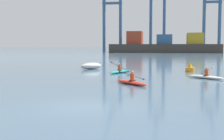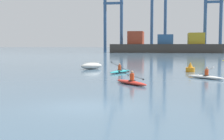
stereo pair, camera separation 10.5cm
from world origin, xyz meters
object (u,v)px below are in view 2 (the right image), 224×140
Objects in this scene: gantry_crane_west_mid at (159,7)px; gantry_crane_east_mid at (213,11)px; gantry_crane_west at (113,10)px; channel_buoy at (190,68)px; kayak_red at (131,82)px; capsized_dinghy at (91,66)px; container_barge at (165,46)px; kayak_white at (206,76)px; kayak_teal at (120,71)px.

gantry_crane_west_mid is 1.16× the size of gantry_crane_east_mid.
gantry_crane_west_mid reaches higher than gantry_crane_west.
channel_buoy and kayak_red have the same top height.
kayak_red is at bearing -64.61° from capsized_dinghy.
container_barge is 87.21m from kayak_white.
gantry_crane_west is 18.92m from gantry_crane_west_mid.
kayak_teal is at bearing -79.35° from gantry_crane_west.
kayak_red is 0.87× the size of kayak_teal.
gantry_crane_east_mid is at bearing 74.05° from capsized_dinghy.
gantry_crane_west is 0.98× the size of gantry_crane_west_mid.
gantry_crane_west is 11.18× the size of kayak_red.
channel_buoy is (-14.15, -88.68, -14.82)m from gantry_crane_east_mid.
kayak_white is at bearing -75.31° from gantry_crane_west.
gantry_crane_west_mid is 12.71× the size of capsized_dinghy.
kayak_teal is at bearing 153.16° from kayak_white.
gantry_crane_west is 86.87m from capsized_dinghy.
gantry_crane_east_mid is (20.33, -5.12, -2.53)m from gantry_crane_west_mid.
gantry_crane_west_mid reaches higher than kayak_red.
kayak_white is (24.24, -92.44, -15.86)m from gantry_crane_west.
gantry_crane_west reaches higher than container_barge.
container_barge is at bearing 84.72° from capsized_dinghy.
channel_buoy is at bearing -9.53° from capsized_dinghy.
capsized_dinghy is at bearing -92.80° from gantry_crane_west_mid.
channel_buoy is (23.46, -86.28, -15.67)m from gantry_crane_west.
kayak_red is 7.20m from kayak_white.
gantry_crane_west_mid is 11.46× the size of kayak_red.
container_barge is at bearing -77.72° from gantry_crane_west_mid.
gantry_crane_west is at bearing 104.69° from kayak_white.
gantry_crane_west reaches higher than kayak_red.
gantry_crane_east_mid is 96.95m from kayak_white.
gantry_crane_west reaches higher than capsized_dinghy.
channel_buoy is 0.34× the size of kayak_red.
capsized_dinghy is at bearing -81.40° from gantry_crane_west.
container_barge is 20.13m from gantry_crane_west_mid.
kayak_teal is (16.67, -88.61, -15.86)m from gantry_crane_west.
kayak_teal is at bearing -102.96° from gantry_crane_east_mid.
gantry_crane_east_mid is 28.91× the size of channel_buoy.
gantry_crane_west_mid is at bearing 93.77° from channel_buoy.
gantry_crane_west is 100.20m from kayak_red.
kayak_white is at bearing -26.84° from kayak_teal.
channel_buoy is at bearing -87.61° from container_barge.
gantry_crane_east_mid is at bearing 77.04° from kayak_teal.
kayak_red is 1.00× the size of kayak_white.
channel_buoy is at bearing -86.23° from gantry_crane_west_mid.
container_barge is 1.18× the size of gantry_crane_west.
capsized_dinghy is (12.77, -84.49, -15.68)m from gantry_crane_west.
capsized_dinghy is 13.95m from kayak_white.
gantry_crane_west reaches higher than kayak_teal.
gantry_crane_west is at bearing 100.65° from kayak_teal.
gantry_crane_west is 32.77× the size of channel_buoy.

